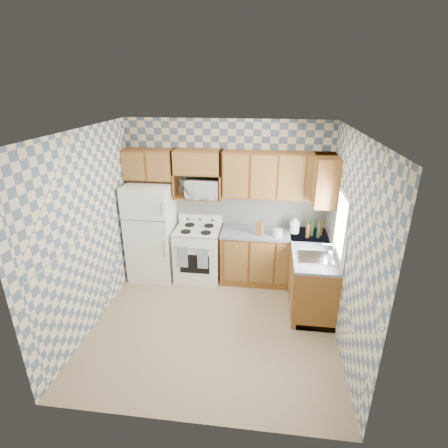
{
  "coord_description": "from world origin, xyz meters",
  "views": [
    {
      "loc": [
        0.67,
        -4.07,
        3.24
      ],
      "look_at": [
        0.05,
        0.75,
        1.25
      ],
      "focal_mm": 28.0,
      "sensor_mm": 36.0,
      "label": 1
    }
  ],
  "objects_px": {
    "electric_kettle": "(295,227)",
    "stove_body": "(198,254)",
    "microwave": "(202,189)",
    "refrigerator": "(152,231)"
  },
  "relations": [
    {
      "from": "refrigerator",
      "to": "microwave",
      "type": "distance_m",
      "value": 1.17
    },
    {
      "from": "microwave",
      "to": "electric_kettle",
      "type": "relative_size",
      "value": 2.7
    },
    {
      "from": "stove_body",
      "to": "electric_kettle",
      "type": "distance_m",
      "value": 1.72
    },
    {
      "from": "refrigerator",
      "to": "stove_body",
      "type": "distance_m",
      "value": 0.89
    },
    {
      "from": "microwave",
      "to": "refrigerator",
      "type": "bearing_deg",
      "value": -174.24
    },
    {
      "from": "electric_kettle",
      "to": "microwave",
      "type": "bearing_deg",
      "value": 178.1
    },
    {
      "from": "electric_kettle",
      "to": "stove_body",
      "type": "bearing_deg",
      "value": -178.11
    },
    {
      "from": "refrigerator",
      "to": "stove_body",
      "type": "xyz_separation_m",
      "value": [
        0.8,
        0.03,
        -0.39
      ]
    },
    {
      "from": "stove_body",
      "to": "microwave",
      "type": "relative_size",
      "value": 1.68
    },
    {
      "from": "stove_body",
      "to": "electric_kettle",
      "type": "bearing_deg",
      "value": 1.89
    }
  ]
}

